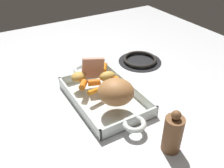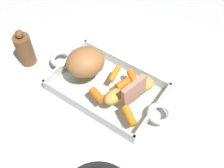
# 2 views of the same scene
# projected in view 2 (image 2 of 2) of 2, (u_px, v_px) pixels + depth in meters

# --- Properties ---
(ground_plane) EXTENTS (1.75, 1.75, 0.00)m
(ground_plane) POSITION_uv_depth(u_px,v_px,m) (107.00, 90.00, 0.86)
(ground_plane) COLOR silver
(roasting_dish) EXTENTS (0.44, 0.22, 0.04)m
(roasting_dish) POSITION_uv_depth(u_px,v_px,m) (107.00, 88.00, 0.84)
(roasting_dish) COLOR silver
(roasting_dish) RESTS_ON ground_plane
(pork_roast) EXTENTS (0.15, 0.16, 0.09)m
(pork_roast) POSITION_uv_depth(u_px,v_px,m) (85.00, 63.00, 0.81)
(pork_roast) COLOR #AC7241
(pork_roast) RESTS_ON roasting_dish
(roast_slice_outer) EXTENTS (0.04, 0.09, 0.09)m
(roast_slice_outer) POSITION_uv_depth(u_px,v_px,m) (134.00, 91.00, 0.75)
(roast_slice_outer) COLOR tan
(roast_slice_outer) RESTS_ON roasting_dish
(baby_carrot_northeast) EXTENTS (0.04, 0.05, 0.02)m
(baby_carrot_northeast) POSITION_uv_depth(u_px,v_px,m) (123.00, 84.00, 0.80)
(baby_carrot_northeast) COLOR orange
(baby_carrot_northeast) RESTS_ON roasting_dish
(baby_carrot_southeast) EXTENTS (0.03, 0.06, 0.02)m
(baby_carrot_southeast) POSITION_uv_depth(u_px,v_px,m) (114.00, 74.00, 0.83)
(baby_carrot_southeast) COLOR orange
(baby_carrot_southeast) RESTS_ON roasting_dish
(baby_carrot_southwest) EXTENTS (0.05, 0.04, 0.03)m
(baby_carrot_southwest) POSITION_uv_depth(u_px,v_px,m) (97.00, 95.00, 0.78)
(baby_carrot_southwest) COLOR orange
(baby_carrot_southwest) RESTS_ON roasting_dish
(baby_carrot_center_right) EXTENTS (0.05, 0.04, 0.02)m
(baby_carrot_center_right) POSITION_uv_depth(u_px,v_px,m) (132.00, 76.00, 0.82)
(baby_carrot_center_right) COLOR orange
(baby_carrot_center_right) RESTS_ON roasting_dish
(baby_carrot_long) EXTENTS (0.06, 0.05, 0.03)m
(baby_carrot_long) POSITION_uv_depth(u_px,v_px,m) (129.00, 116.00, 0.74)
(baby_carrot_long) COLOR orange
(baby_carrot_long) RESTS_ON roasting_dish
(potato_whole) EXTENTS (0.05, 0.06, 0.04)m
(potato_whole) POSITION_uv_depth(u_px,v_px,m) (145.00, 83.00, 0.80)
(potato_whole) COLOR gold
(potato_whole) RESTS_ON roasting_dish
(potato_golden_small) EXTENTS (0.05, 0.07, 0.04)m
(potato_golden_small) POSITION_uv_depth(u_px,v_px,m) (113.00, 97.00, 0.77)
(potato_golden_small) COLOR gold
(potato_golden_small) RESTS_ON roasting_dish
(pepper_mill) EXTENTS (0.05, 0.05, 0.14)m
(pepper_mill) POSITION_uv_depth(u_px,v_px,m) (25.00, 49.00, 0.88)
(pepper_mill) COLOR brown
(pepper_mill) RESTS_ON ground_plane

